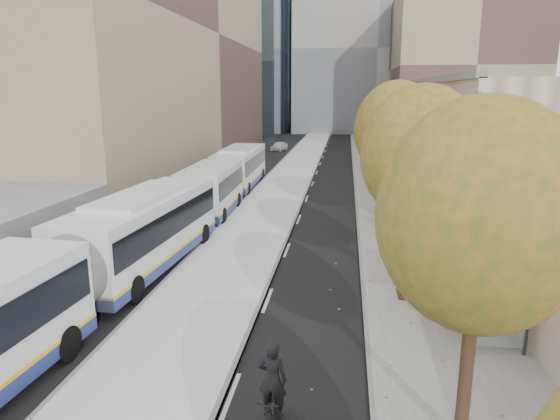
% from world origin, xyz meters
% --- Properties ---
extents(bus_platform, '(4.25, 150.00, 0.15)m').
position_xyz_m(bus_platform, '(-3.88, 35.00, 0.07)').
color(bus_platform, silver).
rests_on(bus_platform, ground).
extents(sidewalk, '(4.75, 150.00, 0.08)m').
position_xyz_m(sidewalk, '(4.12, 35.00, 0.04)').
color(sidewalk, gray).
rests_on(sidewalk, ground).
extents(building_tan, '(18.00, 92.00, 8.00)m').
position_xyz_m(building_tan, '(15.50, 64.00, 4.00)').
color(building_tan, gray).
rests_on(building_tan, ground).
extents(building_midrise, '(24.00, 46.00, 25.00)m').
position_xyz_m(building_midrise, '(-22.50, 41.00, 12.50)').
color(building_midrise, gray).
rests_on(building_midrise, ground).
extents(building_far_block, '(30.00, 18.00, 30.00)m').
position_xyz_m(building_far_block, '(6.00, 96.00, 15.00)').
color(building_far_block, gray).
rests_on(building_far_block, ground).
extents(bus_shelter, '(1.90, 4.40, 2.53)m').
position_xyz_m(bus_shelter, '(5.69, 10.96, 2.19)').
color(bus_shelter, '#383A3F').
rests_on(bus_shelter, sidewalk).
extents(tree_b, '(4.00, 4.00, 6.97)m').
position_xyz_m(tree_b, '(3.60, 5.00, 5.04)').
color(tree_b, black).
rests_on(tree_b, sidewalk).
extents(tree_c, '(4.20, 4.20, 7.28)m').
position_xyz_m(tree_c, '(3.60, 13.00, 5.25)').
color(tree_c, black).
rests_on(tree_c, sidewalk).
extents(tree_d, '(4.40, 4.40, 7.60)m').
position_xyz_m(tree_d, '(3.60, 22.00, 5.47)').
color(tree_d, black).
rests_on(tree_d, sidewalk).
extents(bus_near, '(3.85, 18.72, 3.10)m').
position_xyz_m(bus_near, '(-7.57, 10.61, 1.69)').
color(bus_near, silver).
rests_on(bus_near, ground).
extents(bus_far, '(3.01, 18.04, 3.00)m').
position_xyz_m(bus_far, '(-7.20, 29.89, 1.64)').
color(bus_far, silver).
rests_on(bus_far, ground).
extents(cyclist, '(0.75, 1.79, 2.22)m').
position_xyz_m(cyclist, '(-0.41, 4.83, 0.82)').
color(cyclist, black).
rests_on(cyclist, ground).
extents(distant_car, '(2.24, 3.74, 1.19)m').
position_xyz_m(distant_car, '(-7.63, 59.91, 0.60)').
color(distant_car, silver).
rests_on(distant_car, ground).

